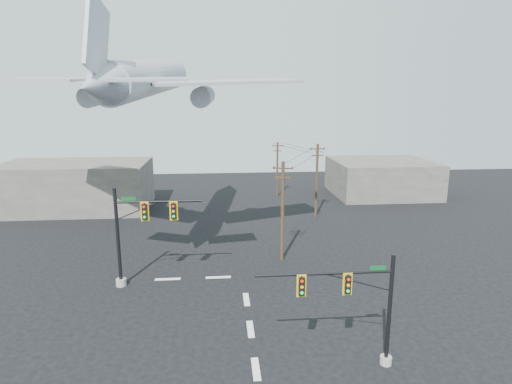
{
  "coord_description": "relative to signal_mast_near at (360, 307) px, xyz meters",
  "views": [
    {
      "loc": [
        -1.71,
        -20.03,
        14.16
      ],
      "look_at": [
        0.43,
        5.0,
        8.53
      ],
      "focal_mm": 30.0,
      "sensor_mm": 36.0,
      "label": 1
    }
  ],
  "objects": [
    {
      "name": "signal_mast_near",
      "position": [
        0.0,
        0.0,
        0.0
      ],
      "size": [
        7.45,
        0.69,
        6.27
      ],
      "color": "#99988B",
      "rests_on": "ground"
    },
    {
      "name": "building_right",
      "position": [
        16.57,
        40.2,
        -0.94
      ],
      "size": [
        14.0,
        12.0,
        5.0
      ],
      "primitive_type": "cube",
      "color": "slate",
      "rests_on": "ground"
    },
    {
      "name": "ground",
      "position": [
        -5.43,
        0.2,
        -3.44
      ],
      "size": [
        120.0,
        120.0,
        0.0
      ],
      "primitive_type": "plane",
      "color": "black",
      "rests_on": "ground"
    },
    {
      "name": "utility_pole_a",
      "position": [
        -1.81,
        15.55,
        1.17
      ],
      "size": [
        1.73,
        0.57,
        8.8
      ],
      "rotation": [
        0.0,
        0.0,
        -0.27
      ],
      "color": "#432D1C",
      "rests_on": "ground"
    },
    {
      "name": "utility_pole_b",
      "position": [
        4.29,
        29.15,
        1.16
      ],
      "size": [
        1.78,
        0.3,
        8.78
      ],
      "rotation": [
        0.0,
        0.0,
        -0.04
      ],
      "color": "#432D1C",
      "rests_on": "ground"
    },
    {
      "name": "signal_mast_far",
      "position": [
        -13.49,
        11.27,
        0.64
      ],
      "size": [
        6.71,
        0.84,
        7.66
      ],
      "color": "#99988B",
      "rests_on": "ground"
    },
    {
      "name": "utility_pole_c",
      "position": [
        1.04,
        39.98,
        0.69
      ],
      "size": [
        1.6,
        0.43,
        7.89
      ],
      "rotation": [
        0.0,
        0.0,
        -0.2
      ],
      "color": "#432D1C",
      "rests_on": "ground"
    },
    {
      "name": "power_lines",
      "position": [
        1.85,
        27.62,
        4.53
      ],
      "size": [
        7.7,
        24.43,
        0.46
      ],
      "color": "black"
    },
    {
      "name": "building_left",
      "position": [
        -25.43,
        35.2,
        -0.44
      ],
      "size": [
        18.0,
        10.0,
        6.0
      ],
      "primitive_type": "cube",
      "color": "slate",
      "rests_on": "ground"
    },
    {
      "name": "airliner",
      "position": [
        -13.18,
        18.87,
        12.21
      ],
      "size": [
        26.51,
        28.06,
        7.27
      ],
      "rotation": [
        0.0,
        -0.08,
        1.45
      ],
      "color": "#A8ACB4"
    },
    {
      "name": "lane_markings",
      "position": [
        -5.43,
        5.53,
        -3.43
      ],
      "size": [
        14.0,
        21.2,
        0.01
      ],
      "color": "white",
      "rests_on": "ground"
    }
  ]
}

